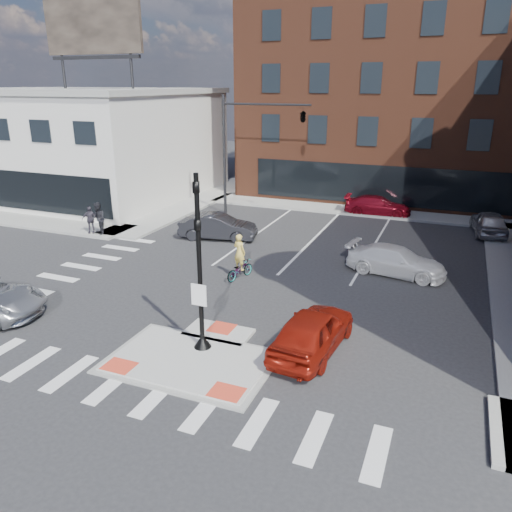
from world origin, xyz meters
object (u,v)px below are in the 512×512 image
at_px(bg_car_silver, 489,223).
at_px(red_sedan, 313,331).
at_px(bg_car_dark, 218,227).
at_px(pedestrian_b, 90,220).
at_px(cyclist, 240,264).
at_px(white_pickup, 396,261).
at_px(pedestrian_a, 98,219).
at_px(bg_car_red, 378,206).

bearing_deg(bg_car_silver, red_sedan, 63.73).
bearing_deg(bg_car_silver, bg_car_dark, 17.95).
bearing_deg(pedestrian_b, cyclist, -43.98).
bearing_deg(bg_car_dark, bg_car_silver, -76.18).
bearing_deg(cyclist, bg_car_silver, -114.98).
relative_size(bg_car_silver, cyclist, 1.97).
xyz_separation_m(white_pickup, bg_car_silver, (4.32, 8.93, 0.05)).
relative_size(red_sedan, bg_car_dark, 1.00).
height_order(white_pickup, cyclist, cyclist).
xyz_separation_m(white_pickup, cyclist, (-6.68, -3.33, 0.05)).
height_order(bg_car_silver, cyclist, cyclist).
height_order(red_sedan, bg_car_dark, red_sedan).
bearing_deg(white_pickup, pedestrian_b, 99.19).
bearing_deg(pedestrian_b, bg_car_dark, -11.69).
height_order(red_sedan, cyclist, cyclist).
bearing_deg(white_pickup, cyclist, 124.82).
distance_m(red_sedan, bg_car_silver, 18.45).
distance_m(bg_car_dark, cyclist, 6.49).
bearing_deg(bg_car_dark, cyclist, -156.32).
bearing_deg(pedestrian_a, bg_car_red, 76.17).
xyz_separation_m(bg_car_red, pedestrian_b, (-15.13, -11.50, 0.32)).
height_order(pedestrian_a, pedestrian_b, pedestrian_a).
bearing_deg(pedestrian_b, bg_car_silver, -6.01).
relative_size(bg_car_dark, pedestrian_b, 2.74).
distance_m(red_sedan, pedestrian_b, 18.11).
relative_size(cyclist, pedestrian_a, 1.13).
height_order(bg_car_red, pedestrian_b, pedestrian_b).
xyz_separation_m(bg_car_silver, cyclist, (-11.00, -12.25, 0.00)).
relative_size(white_pickup, bg_car_red, 1.04).
xyz_separation_m(white_pickup, bg_car_red, (-2.66, 11.24, -0.03)).
relative_size(white_pickup, pedestrian_b, 2.85).
xyz_separation_m(red_sedan, bg_car_dark, (-8.73, 10.50, -0.03)).
xyz_separation_m(bg_car_silver, bg_car_red, (-6.98, 2.31, -0.08)).
xyz_separation_m(red_sedan, white_pickup, (1.68, 8.52, -0.09)).
bearing_deg(red_sedan, cyclist, -40.89).
xyz_separation_m(bg_car_dark, pedestrian_a, (-6.77, -2.24, 0.37)).
bearing_deg(cyclist, bg_car_red, -88.48).
relative_size(red_sedan, bg_car_silver, 1.05).
xyz_separation_m(bg_car_dark, pedestrian_b, (-7.39, -2.24, 0.23)).
bearing_deg(cyclist, bg_car_dark, -37.95).
distance_m(red_sedan, bg_car_red, 19.78).
height_order(bg_car_silver, bg_car_red, bg_car_silver).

